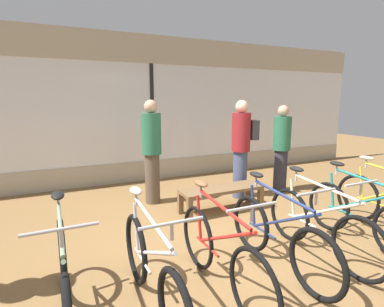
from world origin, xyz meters
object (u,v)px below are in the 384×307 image
Objects in this scene: bicycle_right at (360,215)px; customer_by_window at (281,147)px; bicycle_far_left at (65,282)px; bicycle_center_left at (220,254)px; bicycle_center_right at (319,226)px; customer_mid_floor at (242,146)px; bicycle_center at (278,237)px; customer_near_rack at (152,149)px; display_bench at (221,192)px; bicycle_left at (152,272)px.

customer_by_window reaches higher than bicycle_right.
customer_by_window is at bearing 27.80° from bicycle_far_left.
bicycle_center_left is 3.62m from customer_by_window.
customer_by_window is at bearing 58.29° from bicycle_center_right.
bicycle_center_right is at bearing -100.79° from customer_mid_floor.
customer_near_rack is at bearing 101.87° from bicycle_center.
bicycle_right is 0.91× the size of customer_near_rack.
customer_by_window reaches higher than display_bench.
customer_mid_floor is (2.48, 2.31, 0.60)m from bicycle_left.
bicycle_right reaches higher than bicycle_center.
customer_by_window is at bearing -0.29° from customer_mid_floor.
customer_near_rack reaches higher than bicycle_far_left.
customer_by_window is (1.99, 2.23, 0.53)m from bicycle_center.
bicycle_left is at bearing -146.09° from customer_by_window.
bicycle_center_left is 2.98m from customer_mid_floor.
customer_by_window is (2.75, 2.30, 0.52)m from bicycle_center_left.
display_bench is at bearing 120.45° from bicycle_right.
customer_near_rack is (1.55, 2.57, 0.57)m from bicycle_far_left.
bicycle_center_right reaches higher than display_bench.
bicycle_center is at bearing -115.03° from customer_mid_floor.
customer_mid_floor is (3.15, 2.17, 0.59)m from bicycle_far_left.
customer_by_window reaches higher than bicycle_left.
bicycle_center_right is (0.62, 0.01, 0.01)m from bicycle_center.
bicycle_left is 1.06× the size of bicycle_right.
bicycle_center_right is at bearing 2.26° from bicycle_left.
bicycle_center is 0.93× the size of customer_mid_floor.
customer_near_rack is at bearing 165.80° from customer_mid_floor.
customer_near_rack is (0.88, 2.71, 0.58)m from bicycle_left.
customer_mid_floor is at bearing 42.97° from bicycle_left.
customer_near_rack is 1.00× the size of customer_mid_floor.
bicycle_left is 0.68m from bicycle_center_left.
customer_by_window reaches higher than bicycle_center_left.
customer_near_rack is at bearing 58.92° from bicycle_far_left.
customer_mid_floor reaches higher than bicycle_far_left.
bicycle_center is (2.11, -0.07, -0.02)m from bicycle_far_left.
display_bench is 1.07m from customer_mid_floor.
customer_near_rack is 1.06× the size of customer_by_window.
bicycle_center_left is (0.68, 0.01, 0.00)m from bicycle_left.
customer_by_window is (4.10, 2.16, 0.51)m from bicycle_far_left.
customer_near_rack reaches higher than bicycle_center_right.
bicycle_center is 0.62m from bicycle_center_right.
customer_near_rack reaches higher than bicycle_right.
bicycle_center is 1.21× the size of display_bench.
bicycle_far_left reaches higher than bicycle_center.
bicycle_far_left is 0.98× the size of bicycle_left.
customer_near_rack is at bearing 85.84° from bicycle_center_left.
bicycle_left is 0.97× the size of customer_mid_floor.
customer_by_window is 0.94× the size of customer_mid_floor.
display_bench is at bearing 78.97° from bicycle_center.
bicycle_center is at bearing -178.59° from bicycle_right.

